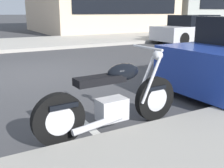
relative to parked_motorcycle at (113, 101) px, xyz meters
The scene contains 5 objects.
ground_plane 4.04m from the parked_motorcycle, 93.69° to the left, with size 260.00×260.00×0.00m, color #3D3D3F.
sidewalk_far_curb 15.88m from the parked_motorcycle, 42.28° to the left, with size 120.00×5.00×0.14m, color #ADA89E.
parking_stall_stripe 0.67m from the parked_motorcycle, 120.42° to the left, with size 0.12×2.20×0.01m, color silver.
parked_motorcycle is the anchor object (origin of this frame).
car_opposite_curb 11.75m from the parked_motorcycle, 39.81° to the left, with size 4.44×2.04×1.42m.
Camera 1 is at (-1.42, -6.98, 1.61)m, focal length 42.61 mm.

